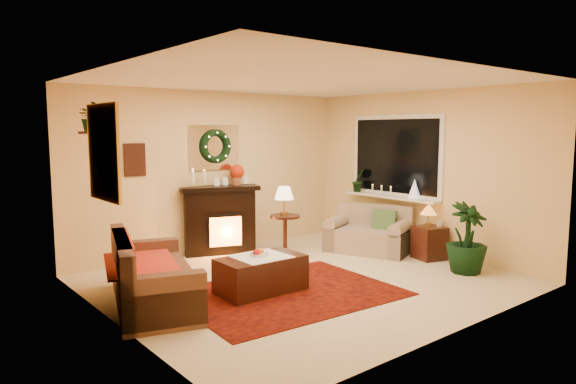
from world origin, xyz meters
TOP-DOWN VIEW (x-y plane):
  - floor at (0.00, 0.00)m, footprint 5.00×5.00m
  - ceiling at (0.00, 0.00)m, footprint 5.00×5.00m
  - wall_back at (0.00, 2.25)m, footprint 5.00×5.00m
  - wall_front at (0.00, -2.25)m, footprint 5.00×5.00m
  - wall_left at (-2.50, 0.00)m, footprint 4.50×4.50m
  - wall_right at (2.50, 0.00)m, footprint 4.50×4.50m
  - area_rug at (-0.52, -0.26)m, footprint 2.70×2.10m
  - sofa at (-1.94, 0.39)m, footprint 1.35×2.03m
  - red_throw at (-2.01, 0.56)m, footprint 0.77×1.25m
  - fireplace at (-0.05, 2.04)m, footprint 1.17×0.71m
  - poinsettia at (0.31, 2.05)m, footprint 0.24×0.24m
  - mantel_candle_a at (-0.52, 2.03)m, footprint 0.06×0.06m
  - mantel_candle_b at (-0.31, 2.04)m, footprint 0.06×0.06m
  - mantel_mirror at (0.00, 2.23)m, footprint 0.92×0.02m
  - wreath at (0.00, 2.19)m, footprint 0.55×0.11m
  - wall_art at (-1.35, 2.23)m, footprint 0.32×0.03m
  - gold_mirror at (-2.48, 0.30)m, footprint 0.03×0.84m
  - hanging_plant at (-2.34, 1.05)m, footprint 0.33×0.28m
  - loveseat at (1.86, 0.57)m, footprint 1.18×1.48m
  - window_frame at (2.48, 0.55)m, footprint 0.03×1.86m
  - window_glass at (2.47, 0.55)m, footprint 0.02×1.70m
  - window_sill at (2.38, 0.55)m, footprint 0.22×1.86m
  - mini_tree at (2.42, 0.09)m, footprint 0.21×0.21m
  - sill_plant at (2.35, 1.26)m, footprint 0.29×0.23m
  - side_table_round at (0.74, 1.34)m, footprint 0.63×0.63m
  - lamp_cream at (0.74, 1.36)m, footprint 0.31×0.31m
  - end_table_square at (2.26, -0.33)m, footprint 0.51×0.51m
  - lamp_tiffany at (2.25, -0.31)m, footprint 0.26×0.26m
  - coffee_table at (-0.73, -0.03)m, footprint 1.06×0.60m
  - fruit_bowl at (-0.73, 0.01)m, footprint 0.24×0.24m
  - floor_palm at (2.00, -1.12)m, footprint 1.85×1.85m

SIDE VIEW (x-z plane):
  - floor at x=0.00m, z-range 0.00..0.00m
  - area_rug at x=-0.52m, z-range 0.00..0.01m
  - coffee_table at x=-0.73m, z-range -0.01..0.43m
  - end_table_square at x=2.26m, z-range 0.02..0.52m
  - side_table_round at x=0.74m, z-range 0.01..0.64m
  - loveseat at x=1.86m, z-range 0.04..0.80m
  - sofa at x=-1.94m, z-range 0.03..0.83m
  - floor_palm at x=2.00m, z-range -1.03..1.93m
  - fruit_bowl at x=-0.73m, z-range 0.42..0.48m
  - red_throw at x=-2.01m, z-range 0.45..0.46m
  - fireplace at x=-0.05m, z-range 0.04..1.06m
  - lamp_tiffany at x=2.25m, z-range 0.56..0.93m
  - window_sill at x=2.38m, z-range 0.85..0.89m
  - lamp_cream at x=0.74m, z-range 0.64..1.12m
  - mini_tree at x=2.42m, z-range 0.88..1.20m
  - sill_plant at x=2.35m, z-range 0.82..1.35m
  - mantel_candle_a at x=-0.52m, z-range 1.17..1.35m
  - mantel_candle_b at x=-0.31m, z-range 1.17..1.35m
  - wall_back at x=0.00m, z-range 1.30..1.30m
  - wall_front at x=0.00m, z-range 1.30..1.30m
  - wall_left at x=-2.50m, z-range 1.30..1.30m
  - wall_right at x=2.50m, z-range 1.30..1.30m
  - poinsettia at x=0.31m, z-range 1.18..1.42m
  - wall_art at x=-1.35m, z-range 1.31..1.79m
  - window_frame at x=2.48m, z-range 0.87..2.23m
  - window_glass at x=2.47m, z-range 0.94..2.16m
  - mantel_mirror at x=0.00m, z-range 1.34..2.06m
  - wreath at x=0.00m, z-range 1.44..2.00m
  - gold_mirror at x=-2.48m, z-range 1.25..2.25m
  - hanging_plant at x=-2.34m, z-range 1.79..2.15m
  - ceiling at x=0.00m, z-range 2.60..2.60m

